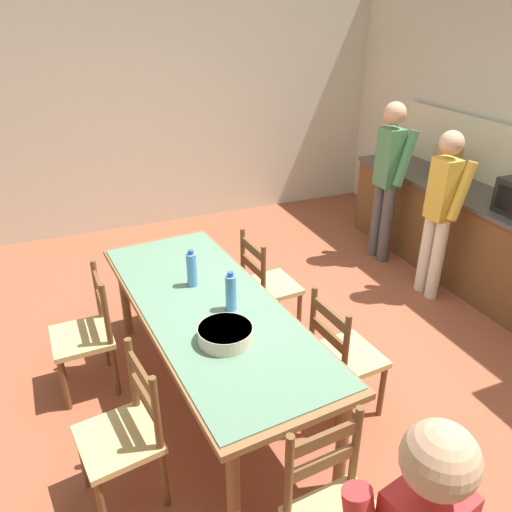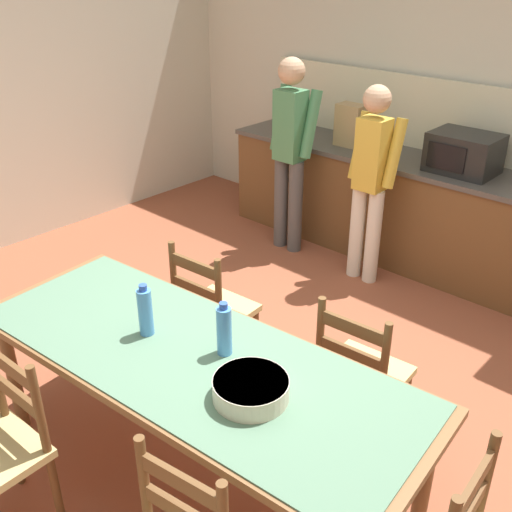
% 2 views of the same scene
% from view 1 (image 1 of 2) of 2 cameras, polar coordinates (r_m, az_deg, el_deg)
% --- Properties ---
extents(ground_plane, '(8.32, 8.32, 0.00)m').
position_cam_1_polar(ground_plane, '(3.98, 4.09, -12.26)').
color(ground_plane, brown).
extents(wall_left, '(0.12, 5.20, 2.90)m').
position_cam_1_polar(wall_left, '(6.26, -9.40, 16.81)').
color(wall_left, beige).
rests_on(wall_left, ground).
extents(kitchen_counter, '(3.02, 0.66, 0.90)m').
position_cam_1_polar(kitchen_counter, '(5.39, 22.90, 2.19)').
color(kitchen_counter, brown).
rests_on(kitchen_counter, ground).
extents(counter_splashback, '(2.98, 0.03, 0.60)m').
position_cam_1_polar(counter_splashback, '(5.37, 26.74, 9.89)').
color(counter_splashback, beige).
rests_on(counter_splashback, kitchen_counter).
extents(paper_bag, '(0.24, 0.16, 0.36)m').
position_cam_1_polar(paper_bag, '(5.43, 20.92, 9.83)').
color(paper_bag, tan).
rests_on(paper_bag, kitchen_counter).
extents(dining_table, '(2.36, 1.06, 0.77)m').
position_cam_1_polar(dining_table, '(3.31, -5.35, -6.65)').
color(dining_table, brown).
rests_on(dining_table, ground).
extents(bottle_near_centre, '(0.07, 0.07, 0.27)m').
position_cam_1_polar(bottle_near_centre, '(3.44, -7.36, -1.50)').
color(bottle_near_centre, '#4C8ED6').
rests_on(bottle_near_centre, dining_table).
extents(bottle_off_centre, '(0.07, 0.07, 0.27)m').
position_cam_1_polar(bottle_off_centre, '(3.15, -2.89, -4.17)').
color(bottle_off_centre, '#4C8ED6').
rests_on(bottle_off_centre, dining_table).
extents(serving_bowl, '(0.32, 0.32, 0.09)m').
position_cam_1_polar(serving_bowl, '(2.91, -3.52, -8.81)').
color(serving_bowl, beige).
rests_on(serving_bowl, dining_table).
extents(chair_side_near_right, '(0.48, 0.46, 0.91)m').
position_cam_1_polar(chair_side_near_right, '(2.93, -14.77, -19.18)').
color(chair_side_near_right, brown).
rests_on(chair_side_near_right, ground).
extents(chair_side_far_right, '(0.45, 0.43, 0.91)m').
position_cam_1_polar(chair_side_far_right, '(3.39, 9.91, -11.23)').
color(chair_side_far_right, brown).
rests_on(chair_side_far_right, ground).
extents(chair_side_far_left, '(0.45, 0.43, 0.91)m').
position_cam_1_polar(chair_side_far_left, '(4.10, 1.29, -3.44)').
color(chair_side_far_left, brown).
rests_on(chair_side_far_left, ground).
extents(chair_side_near_left, '(0.44, 0.42, 0.91)m').
position_cam_1_polar(chair_side_near_left, '(3.73, -18.75, -8.50)').
color(chair_side_near_left, brown).
rests_on(chair_side_near_left, ground).
extents(person_at_sink, '(0.42, 0.29, 1.67)m').
position_cam_1_polar(person_at_sink, '(5.35, 14.87, 8.94)').
color(person_at_sink, '#4C4C4C').
rests_on(person_at_sink, ground).
extents(person_at_counter, '(0.39, 0.27, 1.57)m').
position_cam_1_polar(person_at_counter, '(4.77, 20.36, 5.22)').
color(person_at_counter, silver).
rests_on(person_at_counter, ground).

